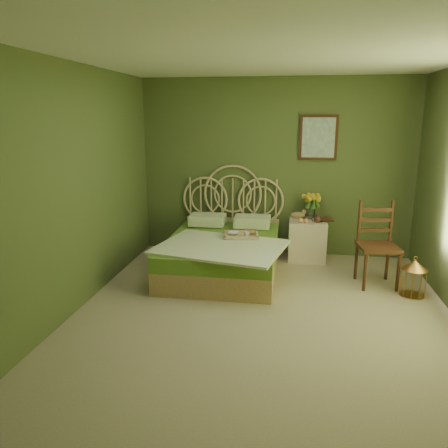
% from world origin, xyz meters
% --- Properties ---
extents(floor, '(4.50, 4.50, 0.00)m').
position_xyz_m(floor, '(0.00, 0.00, 0.00)').
color(floor, tan).
rests_on(floor, ground).
extents(ceiling, '(4.50, 4.50, 0.00)m').
position_xyz_m(ceiling, '(0.00, 0.00, 2.60)').
color(ceiling, silver).
rests_on(ceiling, wall_back).
extents(wall_back, '(4.00, 0.00, 4.00)m').
position_xyz_m(wall_back, '(0.00, 2.25, 1.30)').
color(wall_back, '#4B5C30').
rests_on(wall_back, floor).
extents(wall_left, '(0.00, 4.50, 4.50)m').
position_xyz_m(wall_left, '(-2.00, 0.00, 1.30)').
color(wall_left, '#4B5C30').
rests_on(wall_left, floor).
extents(wall_art, '(0.54, 0.04, 0.64)m').
position_xyz_m(wall_art, '(0.60, 2.22, 1.75)').
color(wall_art, '#341A0E').
rests_on(wall_art, wall_back).
extents(bed, '(1.70, 2.15, 1.33)m').
position_xyz_m(bed, '(-0.63, 1.29, 0.29)').
color(bed, tan).
rests_on(bed, floor).
extents(nightstand, '(0.53, 0.53, 1.01)m').
position_xyz_m(nightstand, '(0.51, 1.99, 0.36)').
color(nightstand, '#F0DFC3').
rests_on(nightstand, floor).
extents(chair, '(0.52, 0.52, 1.04)m').
position_xyz_m(chair, '(1.33, 1.17, 0.58)').
color(chair, '#341A0E').
rests_on(chair, floor).
extents(birdcage, '(0.29, 0.29, 0.44)m').
position_xyz_m(birdcage, '(1.70, 0.81, 0.21)').
color(birdcage, '#BD7C3C').
rests_on(birdcage, floor).
extents(book_lower, '(0.20, 0.25, 0.02)m').
position_xyz_m(book_lower, '(0.68, 2.00, 0.60)').
color(book_lower, '#381E0F').
rests_on(book_lower, nightstand).
extents(book_upper, '(0.20, 0.26, 0.02)m').
position_xyz_m(book_upper, '(0.68, 2.00, 0.62)').
color(book_upper, '#472819').
rests_on(book_upper, nightstand).
extents(cereal_bowl, '(0.17, 0.17, 0.04)m').
position_xyz_m(cereal_bowl, '(-0.48, 1.30, 0.53)').
color(cereal_bowl, white).
rests_on(cereal_bowl, bed).
extents(coffee_cup, '(0.09, 0.09, 0.07)m').
position_xyz_m(coffee_cup, '(-0.30, 1.19, 0.55)').
color(coffee_cup, white).
rests_on(coffee_cup, bed).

